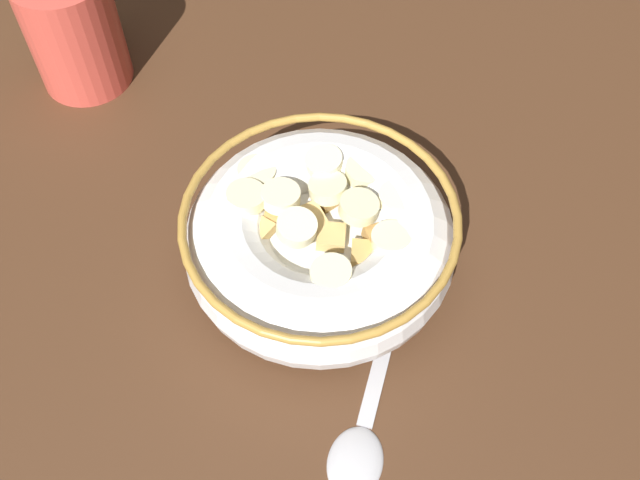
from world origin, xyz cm
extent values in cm
cube|color=#472B19|center=(0.00, 0.00, -1.00)|extent=(113.96, 113.96, 2.00)
cylinder|color=white|center=(0.00, 0.00, 0.30)|extent=(10.04, 10.04, 0.60)
torus|color=white|center=(0.00, 0.00, 2.95)|extent=(18.25, 18.25, 5.90)
torus|color=#B28438|center=(0.00, 0.00, 5.60)|extent=(18.31, 18.31, 0.60)
cylinder|color=white|center=(0.00, 0.00, 3.70)|extent=(14.71, 14.71, 0.40)
cube|color=tan|center=(0.55, 0.81, 4.51)|extent=(2.67, 2.65, 1.09)
cube|color=#B78947|center=(2.63, 4.02, 4.41)|extent=(1.94, 1.91, 0.91)
cube|color=tan|center=(-0.95, 4.05, 4.41)|extent=(2.46, 2.44, 0.91)
cube|color=#AD7F42|center=(0.09, -4.02, 4.40)|extent=(2.61, 2.64, 1.07)
cube|color=tan|center=(-0.56, -0.84, 4.42)|extent=(2.04, 2.08, 0.93)
cube|color=tan|center=(0.76, 3.15, 4.26)|extent=(2.62, 2.59, 1.02)
cube|color=tan|center=(-5.75, -0.58, 4.23)|extent=(2.65, 2.64, 1.03)
cube|color=tan|center=(-1.46, -3.26, 4.38)|extent=(2.06, 2.03, 0.91)
cube|color=#B78947|center=(2.82, -0.23, 4.38)|extent=(2.64, 2.64, 0.96)
cube|color=#B78947|center=(3.46, -3.65, 4.35)|extent=(2.01, 1.94, 1.02)
cube|color=#B78947|center=(2.36, 5.93, 4.28)|extent=(2.65, 2.66, 1.03)
cube|color=#B78947|center=(-3.57, 4.46, 4.48)|extent=(2.51, 2.55, 1.04)
cylinder|color=#F4EABC|center=(-1.14, 1.29, 5.70)|extent=(3.25, 3.26, 1.45)
cylinder|color=#F4EABC|center=(1.24, 2.87, 5.52)|extent=(3.37, 3.34, 1.20)
cylinder|color=#F4EABC|center=(4.72, 0.65, 5.46)|extent=(3.72, 3.76, 1.28)
cylinder|color=#F9EFC6|center=(2.69, -4.70, 5.30)|extent=(2.80, 2.80, 1.10)
cylinder|color=beige|center=(-3.90, -1.46, 5.28)|extent=(3.69, 3.72, 1.19)
cylinder|color=beige|center=(1.27, -2.32, 5.62)|extent=(3.69, 3.74, 1.27)
cylinder|color=beige|center=(2.74, -0.49, 5.24)|extent=(2.97, 3.00, 1.48)
cylinder|color=beige|center=(0.66, 5.06, 5.61)|extent=(3.62, 3.62, 1.16)
cylinder|color=beige|center=(3.02, 4.95, 5.32)|extent=(3.57, 3.61, 1.17)
cylinder|color=#F4EABC|center=(-0.61, -4.77, 5.28)|extent=(3.24, 3.23, 1.39)
cylinder|color=beige|center=(4.66, -2.13, 5.19)|extent=(2.89, 2.94, 1.19)
ellipsoid|color=#B7B7BC|center=(-13.36, -4.75, 0.40)|extent=(4.70, 3.70, 0.80)
cube|color=#B7B7BC|center=(-4.81, -5.46, 0.18)|extent=(12.77, 2.06, 0.36)
cylinder|color=#D84C3F|center=(14.91, 23.01, 4.86)|extent=(7.47, 7.47, 9.73)
torus|color=#D84C3F|center=(18.65, 23.01, 4.86)|extent=(6.25, 0.80, 6.25)
camera|label=1|loc=(-26.71, -5.20, 42.89)|focal=40.34mm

